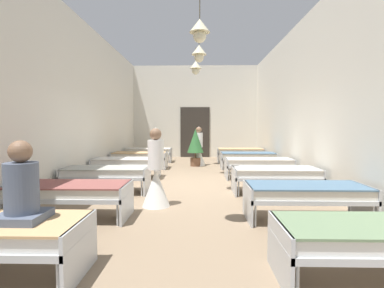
{
  "coord_description": "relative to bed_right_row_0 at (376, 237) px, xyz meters",
  "views": [
    {
      "loc": [
        0.19,
        -7.6,
        1.52
      ],
      "look_at": [
        0.0,
        0.59,
        1.01
      ],
      "focal_mm": 27.88,
      "sensor_mm": 36.0,
      "label": 1
    }
  ],
  "objects": [
    {
      "name": "nurse_near_aisle",
      "position": [
        -2.52,
        2.66,
        0.09
      ],
      "size": [
        0.52,
        0.52,
        1.49
      ],
      "rotation": [
        0.0,
        0.0,
        4.36
      ],
      "color": "white",
      "rests_on": "ground"
    },
    {
      "name": "bed_left_row_3",
      "position": [
        -3.82,
        5.7,
        0.0
      ],
      "size": [
        1.9,
        0.84,
        0.57
      ],
      "color": "#B7BCC1",
      "rests_on": "ground"
    },
    {
      "name": "bed_left_row_2",
      "position": [
        -3.82,
        3.8,
        0.0
      ],
      "size": [
        1.9,
        0.84,
        0.57
      ],
      "color": "#B7BCC1",
      "rests_on": "ground"
    },
    {
      "name": "bed_right_row_3",
      "position": [
        0.0,
        5.7,
        0.0
      ],
      "size": [
        1.9,
        0.84,
        0.57
      ],
      "color": "#B7BCC1",
      "rests_on": "ground"
    },
    {
      "name": "bed_right_row_5",
      "position": [
        0.0,
        9.5,
        0.0
      ],
      "size": [
        1.9,
        0.84,
        0.57
      ],
      "color": "#B7BCC1",
      "rests_on": "ground"
    },
    {
      "name": "bed_left_row_1",
      "position": [
        -3.82,
        1.9,
        0.0
      ],
      "size": [
        1.9,
        0.84,
        0.57
      ],
      "color": "#B7BCC1",
      "rests_on": "ground"
    },
    {
      "name": "bed_right_row_1",
      "position": [
        0.0,
        1.9,
        0.0
      ],
      "size": [
        1.9,
        0.84,
        0.57
      ],
      "color": "#B7BCC1",
      "rests_on": "ground"
    },
    {
      "name": "bed_left_row_5",
      "position": [
        -3.82,
        9.5,
        0.0
      ],
      "size": [
        1.9,
        0.84,
        0.57
      ],
      "color": "#B7BCC1",
      "rests_on": "ground"
    },
    {
      "name": "bed_left_row_4",
      "position": [
        -3.82,
        7.6,
        0.0
      ],
      "size": [
        1.9,
        0.84,
        0.57
      ],
      "color": "#B7BCC1",
      "rests_on": "ground"
    },
    {
      "name": "potted_plant",
      "position": [
        -1.85,
        8.26,
        0.42
      ],
      "size": [
        0.61,
        0.61,
        1.4
      ],
      "color": "brown",
      "rests_on": "ground"
    },
    {
      "name": "ground_plane",
      "position": [
        -1.91,
        4.75,
        -0.49
      ],
      "size": [
        6.52,
        14.14,
        0.1
      ],
      "primitive_type": "cube",
      "color": "#8C755B"
    },
    {
      "name": "patient_seated_primary",
      "position": [
        -3.47,
        0.01,
        0.43
      ],
      "size": [
        0.44,
        0.44,
        0.8
      ],
      "color": "#515B70",
      "rests_on": "bed_left_row_0"
    },
    {
      "name": "bed_right_row_0",
      "position": [
        0.0,
        0.0,
        0.0
      ],
      "size": [
        1.9,
        0.84,
        0.57
      ],
      "color": "#B7BCC1",
      "rests_on": "ground"
    },
    {
      "name": "bed_right_row_2",
      "position": [
        0.0,
        3.8,
        0.0
      ],
      "size": [
        1.9,
        0.84,
        0.57
      ],
      "color": "#B7BCC1",
      "rests_on": "ground"
    },
    {
      "name": "room_shell",
      "position": [
        -1.91,
        6.07,
        1.76
      ],
      "size": [
        6.32,
        13.74,
        4.39
      ],
      "color": "silver",
      "rests_on": "ground"
    },
    {
      "name": "nurse_mid_aisle",
      "position": [
        -1.73,
        8.42,
        0.09
      ],
      "size": [
        0.52,
        0.52,
        1.49
      ],
      "rotation": [
        0.0,
        0.0,
        3.98
      ],
      "color": "white",
      "rests_on": "ground"
    },
    {
      "name": "bed_right_row_4",
      "position": [
        0.0,
        7.6,
        0.0
      ],
      "size": [
        1.9,
        0.84,
        0.57
      ],
      "color": "#B7BCC1",
      "rests_on": "ground"
    }
  ]
}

